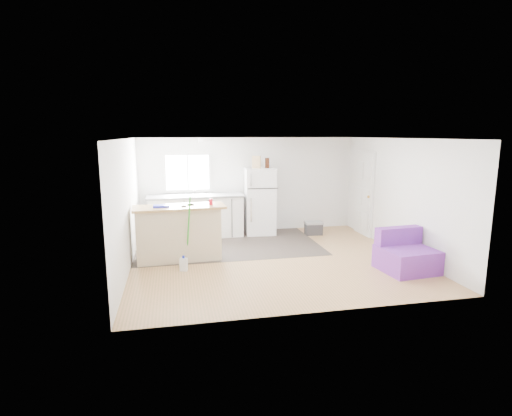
{
  "coord_description": "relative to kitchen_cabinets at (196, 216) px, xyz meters",
  "views": [
    {
      "loc": [
        -1.9,
        -7.49,
        2.48
      ],
      "look_at": [
        -0.2,
        0.7,
        0.93
      ],
      "focal_mm": 28.0,
      "sensor_mm": 36.0,
      "label": 1
    }
  ],
  "objects": [
    {
      "name": "cardboard_box",
      "position": [
        1.51,
        -0.03,
        1.28
      ],
      "size": [
        0.22,
        0.17,
        0.3
      ],
      "primitive_type": "cube",
      "rotation": [
        0.0,
        0.0,
        -0.39
      ],
      "color": "tan",
      "rests_on": "refrigerator"
    },
    {
      "name": "purple_seat",
      "position": [
        3.64,
        -3.27,
        -0.25
      ],
      "size": [
        0.99,
        0.95,
        0.75
      ],
      "rotation": [
        0.0,
        0.0,
        0.09
      ],
      "color": "purple",
      "rests_on": "floor"
    },
    {
      "name": "tool_b",
      "position": [
        -0.32,
        -1.89,
        0.58
      ],
      "size": [
        0.11,
        0.06,
        0.03
      ],
      "primitive_type": "cube",
      "rotation": [
        0.0,
        0.0,
        -0.19
      ],
      "color": "black",
      "rests_on": "peninsula"
    },
    {
      "name": "interior_door",
      "position": [
        4.12,
        -0.59,
        0.49
      ],
      "size": [
        0.11,
        0.92,
        2.1
      ],
      "color": "white",
      "rests_on": "right_wall"
    },
    {
      "name": "vinyl_zone",
      "position": [
        0.67,
        -0.89,
        -0.52
      ],
      "size": [
        4.05,
        2.5,
        0.0
      ],
      "primitive_type": "cube",
      "color": "#362E28",
      "rests_on": "floor"
    },
    {
      "name": "red_cup",
      "position": [
        0.21,
        -1.78,
        0.63
      ],
      "size": [
        0.09,
        0.09,
        0.12
      ],
      "primitive_type": "cylinder",
      "rotation": [
        0.0,
        0.0,
        0.12
      ],
      "color": "red",
      "rests_on": "peninsula"
    },
    {
      "name": "room",
      "position": [
        1.4,
        -2.14,
        0.67
      ],
      "size": [
        5.51,
        5.01,
        2.41
      ],
      "color": "olive",
      "rests_on": "ground"
    },
    {
      "name": "cooler",
      "position": [
        2.89,
        -0.4,
        -0.36
      ],
      "size": [
        0.45,
        0.33,
        0.33
      ],
      "rotation": [
        0.0,
        0.0,
        -0.08
      ],
      "color": "#2F2F32",
      "rests_on": "floor"
    },
    {
      "name": "window",
      "position": [
        -0.15,
        0.34,
        1.03
      ],
      "size": [
        1.18,
        0.06,
        0.98
      ],
      "color": "white",
      "rests_on": "back_wall"
    },
    {
      "name": "peninsula",
      "position": [
        -0.44,
        -1.79,
        0.03
      ],
      "size": [
        1.82,
        0.8,
        1.09
      ],
      "rotation": [
        0.0,
        0.0,
        0.07
      ],
      "color": "#C1AE8B",
      "rests_on": "floor"
    },
    {
      "name": "bottle_right",
      "position": [
        1.75,
        -0.05,
        1.26
      ],
      "size": [
        0.07,
        0.07,
        0.25
      ],
      "primitive_type": "cylinder",
      "rotation": [
        0.0,
        0.0,
        -0.07
      ],
      "color": "#321509",
      "rests_on": "refrigerator"
    },
    {
      "name": "ceiling_fixture",
      "position": [
        0.2,
        -0.94,
        1.84
      ],
      "size": [
        0.3,
        0.3,
        0.07
      ],
      "primitive_type": "cylinder",
      "color": "white",
      "rests_on": "ceiling"
    },
    {
      "name": "kitchen_cabinets",
      "position": [
        0.0,
        0.0,
        0.0
      ],
      "size": [
        2.33,
        0.78,
        1.33
      ],
      "rotation": [
        0.0,
        0.0,
        0.03
      ],
      "color": "white",
      "rests_on": "floor"
    },
    {
      "name": "cleaner_jug",
      "position": [
        -0.38,
        -2.49,
        -0.4
      ],
      "size": [
        0.15,
        0.13,
        0.29
      ],
      "rotation": [
        0.0,
        0.0,
        -0.33
      ],
      "color": "silver",
      "rests_on": "floor"
    },
    {
      "name": "refrigerator",
      "position": [
        1.6,
        -0.01,
        0.3
      ],
      "size": [
        0.78,
        0.74,
        1.66
      ],
      "rotation": [
        0.0,
        0.0,
        -0.07
      ],
      "color": "white",
      "rests_on": "floor"
    },
    {
      "name": "mop",
      "position": [
        -0.35,
        -2.22,
        -0.29
      ],
      "size": [
        0.27,
        0.38,
        1.36
      ],
      "rotation": [
        0.0,
        0.0,
        0.28
      ],
      "color": "green",
      "rests_on": "floor"
    },
    {
      "name": "bottle_left",
      "position": [
        1.79,
        -0.05,
        1.26
      ],
      "size": [
        0.08,
        0.08,
        0.25
      ],
      "primitive_type": "cylinder",
      "rotation": [
        0.0,
        0.0,
        0.09
      ],
      "color": "#321509",
      "rests_on": "refrigerator"
    },
    {
      "name": "tool_a",
      "position": [
        -0.18,
        -1.71,
        0.59
      ],
      "size": [
        0.14,
        0.06,
        0.03
      ],
      "primitive_type": "cube",
      "rotation": [
        0.0,
        0.0,
        0.04
      ],
      "color": "black",
      "rests_on": "peninsula"
    },
    {
      "name": "blue_tray",
      "position": [
        -0.75,
        -1.82,
        0.59
      ],
      "size": [
        0.3,
        0.22,
        0.04
      ],
      "primitive_type": "cube",
      "rotation": [
        0.0,
        0.0,
        0.01
      ],
      "color": "#141ABD",
      "rests_on": "peninsula"
    }
  ]
}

